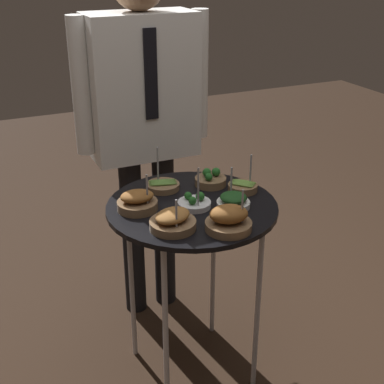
{
  "coord_description": "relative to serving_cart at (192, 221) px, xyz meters",
  "views": [
    {
      "loc": [
        -0.72,
        -1.57,
        1.62
      ],
      "look_at": [
        0.0,
        0.0,
        0.82
      ],
      "focal_mm": 50.0,
      "sensor_mm": 36.0,
      "label": 1
    }
  ],
  "objects": [
    {
      "name": "bowl_roast_front_left",
      "position": [
        -0.19,
        0.05,
        0.1
      ],
      "size": [
        0.14,
        0.14,
        0.14
      ],
      "color": "brown",
      "rests_on": "serving_cart"
    },
    {
      "name": "bowl_roast_front_center",
      "position": [
        -0.13,
        -0.14,
        0.09
      ],
      "size": [
        0.16,
        0.16,
        0.12
      ],
      "color": "brown",
      "rests_on": "serving_cart"
    },
    {
      "name": "bowl_broccoli_mid_left",
      "position": [
        -0.0,
        -0.02,
        0.08
      ],
      "size": [
        0.12,
        0.12,
        0.16
      ],
      "color": "silver",
      "rests_on": "serving_cart"
    },
    {
      "name": "waiter_figure",
      "position": [
        0.0,
        0.5,
        0.31
      ],
      "size": [
        0.59,
        0.22,
        1.6
      ],
      "color": "black",
      "rests_on": "ground_plane"
    },
    {
      "name": "bowl_spinach_far_rim",
      "position": [
        0.13,
        -0.08,
        0.09
      ],
      "size": [
        0.12,
        0.12,
        0.14
      ],
      "color": "white",
      "rests_on": "serving_cart"
    },
    {
      "name": "bowl_asparagus_center",
      "position": [
        0.23,
        0.03,
        0.08
      ],
      "size": [
        0.11,
        0.11,
        0.14
      ],
      "color": "brown",
      "rests_on": "serving_cart"
    },
    {
      "name": "ground_plane",
      "position": [
        0.0,
        0.0,
        -0.7
      ],
      "size": [
        8.0,
        8.0,
        0.0
      ],
      "primitive_type": "plane",
      "color": "black"
    },
    {
      "name": "bowl_broccoli_front_right",
      "position": [
        0.14,
        0.13,
        0.09
      ],
      "size": [
        0.12,
        0.12,
        0.06
      ],
      "color": "brown",
      "rests_on": "serving_cart"
    },
    {
      "name": "bowl_roast_back_right",
      "position": [
        0.03,
        -0.22,
        0.1
      ],
      "size": [
        0.16,
        0.16,
        0.15
      ],
      "color": "brown",
      "rests_on": "serving_cart"
    },
    {
      "name": "bowl_asparagus_near_rim",
      "position": [
        -0.05,
        0.17,
        0.08
      ],
      "size": [
        0.13,
        0.13,
        0.16
      ],
      "color": "brown",
      "rests_on": "serving_cart"
    },
    {
      "name": "serving_cart",
      "position": [
        0.0,
        0.0,
        0.0
      ],
      "size": [
        0.62,
        0.62,
        0.77
      ],
      "color": "black",
      "rests_on": "ground_plane"
    }
  ]
}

